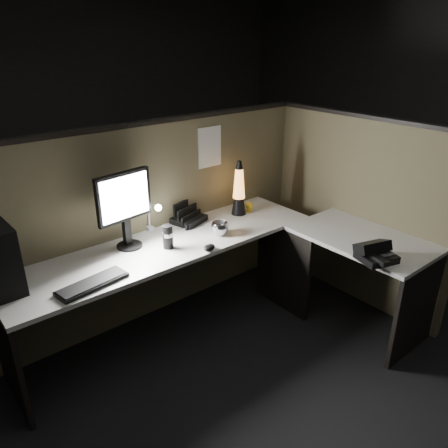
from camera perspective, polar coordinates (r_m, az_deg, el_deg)
floor at (r=3.16m, az=2.01°, el=-17.57°), size 6.00×6.00×0.00m
room_shell at (r=2.42m, az=2.57°, el=12.61°), size 6.00×6.00×6.00m
partition_back at (r=3.40m, az=-8.19°, el=0.35°), size 2.66×0.06×1.50m
partition_right at (r=3.72m, az=16.74°, el=1.58°), size 0.06×1.66×1.50m
desk at (r=3.08m, az=1.57°, el=-5.57°), size 2.60×1.60×0.73m
monitor at (r=2.98m, az=-12.87°, el=2.72°), size 0.41×0.18×0.53m
keyboard at (r=2.69m, az=-16.81°, el=-7.48°), size 0.44×0.20×0.02m
mouse at (r=2.97m, az=-1.93°, el=-3.08°), size 0.11×0.09×0.04m
clip_lamp at (r=3.20m, az=-9.16°, el=1.14°), size 0.05×0.19×0.25m
organizer at (r=3.41m, az=-4.72°, el=0.91°), size 0.28×0.26×0.18m
lava_lamp at (r=3.50m, az=1.96°, el=4.15°), size 0.12×0.12×0.44m
travel_mug at (r=2.99m, az=-7.35°, el=-1.67°), size 0.07×0.07×0.17m
steel_mug at (r=3.17m, az=-0.54°, el=-0.62°), size 0.15×0.15×0.10m
figurine at (r=3.59m, az=3.31°, el=2.41°), size 0.06×0.06×0.06m
pinned_paper at (r=3.46m, az=-1.88°, el=10.00°), size 0.22×0.00×0.32m
desk_phone at (r=2.99m, az=19.11°, el=-3.59°), size 0.27×0.27×0.13m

